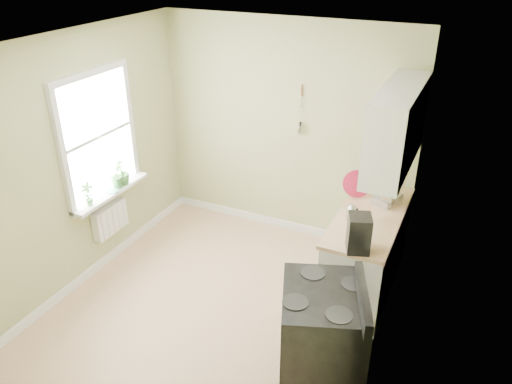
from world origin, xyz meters
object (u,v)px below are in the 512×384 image
at_px(stand_mixer, 389,187).
at_px(kettle, 351,213).
at_px(coffee_maker, 358,234).
at_px(stove, 322,338).

distance_m(stand_mixer, kettle, 0.62).
distance_m(stand_mixer, coffee_maker, 1.06).
xyz_separation_m(stove, coffee_maker, (0.05, 0.78, 0.59)).
relative_size(kettle, coffee_maker, 0.49).
bearing_deg(kettle, stand_mixer, 65.68).
bearing_deg(stove, coffee_maker, 86.24).
xyz_separation_m(stove, stand_mixer, (0.11, 1.84, 0.60)).
height_order(kettle, coffee_maker, coffee_maker).
height_order(stand_mixer, coffee_maker, stand_mixer).
distance_m(stove, kettle, 1.39).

